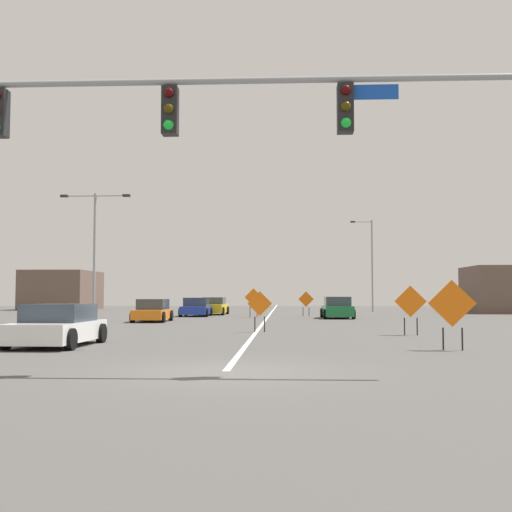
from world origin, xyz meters
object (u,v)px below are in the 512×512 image
Objects in this scene: construction_sign_median_far at (410,304)px; construction_sign_median_near at (306,301)px; car_white_mid at (58,326)px; construction_sign_left_shoulder at (254,299)px; street_lamp_far_right at (371,261)px; car_yellow_approaching at (214,307)px; traffic_signal_assembly at (81,130)px; street_lamp_far_left at (95,244)px; construction_sign_right_lane at (260,306)px; car_orange_near at (153,311)px; car_blue_far at (196,308)px; construction_sign_left_lane at (452,306)px; car_green_passing at (337,308)px.

construction_sign_median_near is (-3.44, 21.65, -0.07)m from construction_sign_median_far.
construction_sign_left_shoulder is at bearing 78.89° from car_white_mid.
street_lamp_far_right reaches higher than construction_sign_median_far.
car_yellow_approaching is at bearing -146.00° from street_lamp_far_right.
street_lamp_far_left reaches higher than traffic_signal_assembly.
construction_sign_median_far reaches higher than construction_sign_right_lane.
car_white_mid is (0.74, -17.81, -0.02)m from car_orange_near.
construction_sign_left_shoulder reaches higher than car_orange_near.
construction_sign_median_near is at bearing -26.98° from car_yellow_approaching.
traffic_signal_assembly is 7.37× the size of construction_sign_left_shoulder.
street_lamp_far_right reaches higher than car_blue_far.
construction_sign_left_shoulder is at bearing -25.89° from car_blue_far.
car_blue_far reaches higher than car_orange_near.
street_lamp_far_right is 18.89m from construction_sign_left_shoulder.
car_orange_near is at bearing 124.18° from construction_sign_left_lane.
car_green_passing is at bearing -13.76° from construction_sign_left_shoulder.
car_green_passing is at bearing -38.90° from car_yellow_approaching.
car_yellow_approaching is at bearing 112.92° from construction_sign_median_far.
car_orange_near is (-16.02, -22.69, -4.14)m from street_lamp_far_right.
car_green_passing reaches higher than car_orange_near.
construction_sign_left_lane is 0.53× the size of car_blue_far.
traffic_signal_assembly is at bearing -93.99° from construction_sign_left_shoulder.
traffic_signal_assembly is 3.93× the size of car_blue_far.
car_orange_near reaches higher than car_white_mid.
construction_sign_left_shoulder is 9.25m from car_orange_near.
traffic_signal_assembly is 14.96m from construction_sign_right_lane.
car_blue_far is at bearing 88.86° from car_white_mid.
street_lamp_far_right is at bearing 85.52° from construction_sign_left_lane.
street_lamp_far_right reaches higher than car_white_mid.
traffic_signal_assembly reaches higher than car_yellow_approaching.
street_lamp_far_right is at bearing 34.00° from car_yellow_approaching.
construction_sign_median_far is 6.37m from construction_sign_right_lane.
construction_sign_left_lane reaches higher than construction_sign_right_lane.
car_white_mid is at bearing -128.34° from construction_sign_right_lane.
car_green_passing is (7.98, 30.00, -4.51)m from traffic_signal_assembly.
street_lamp_far_left is at bearing -139.86° from construction_sign_left_shoulder.
construction_sign_median_near is at bearing 72.38° from car_white_mid.
street_lamp_far_left is (-6.93, 23.73, -0.55)m from traffic_signal_assembly.
street_lamp_far_right is (19.47, 23.10, 0.16)m from street_lamp_far_left.
car_yellow_approaching is at bearing 101.17° from construction_sign_right_lane.
construction_sign_left_shoulder is 0.52× the size of car_yellow_approaching.
construction_sign_left_shoulder reaches higher than construction_sign_left_lane.
street_lamp_far_left is 3.89× the size of construction_sign_median_far.
car_yellow_approaching is (0.89, 3.94, 0.01)m from car_blue_far.
car_yellow_approaching is at bearing 80.75° from car_orange_near.
construction_sign_median_near is at bearing 79.96° from traffic_signal_assembly.
car_green_passing reaches higher than car_white_mid.
car_orange_near is at bearing 92.39° from car_white_mid.
traffic_signal_assembly reaches higher than car_orange_near.
car_white_mid is at bearing -87.61° from car_orange_near.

